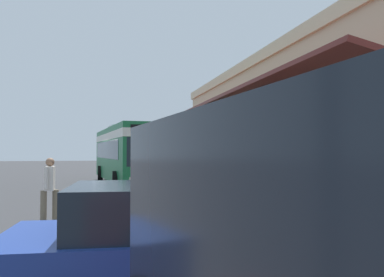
{
  "coord_description": "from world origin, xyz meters",
  "views": [
    {
      "loc": [
        21.97,
        -0.96,
        1.86
      ],
      "look_at": [
        4.96,
        3.11,
        2.44
      ],
      "focal_mm": 36.75,
      "sensor_mm": 36.0,
      "label": 1
    }
  ],
  "objects_px": {
    "parked_sedan_blue": "(188,244)",
    "transit_bus": "(130,152)",
    "potted_palm": "(181,167)",
    "pedestrian": "(50,186)"
  },
  "relations": [
    {
      "from": "pedestrian",
      "to": "potted_palm",
      "type": "height_order",
      "value": "potted_palm"
    },
    {
      "from": "potted_palm",
      "to": "transit_bus",
      "type": "bearing_deg",
      "value": -31.38
    },
    {
      "from": "parked_sedan_blue",
      "to": "potted_palm",
      "type": "bearing_deg",
      "value": 168.33
    },
    {
      "from": "potted_palm",
      "to": "parked_sedan_blue",
      "type": "bearing_deg",
      "value": -11.67
    },
    {
      "from": "transit_bus",
      "to": "pedestrian",
      "type": "bearing_deg",
      "value": -15.57
    },
    {
      "from": "parked_sedan_blue",
      "to": "transit_bus",
      "type": "bearing_deg",
      "value": 177.85
    },
    {
      "from": "transit_bus",
      "to": "pedestrian",
      "type": "relative_size",
      "value": 6.73
    },
    {
      "from": "parked_sedan_blue",
      "to": "pedestrian",
      "type": "xyz_separation_m",
      "value": [
        -6.38,
        -2.3,
        0.2
      ]
    },
    {
      "from": "transit_bus",
      "to": "potted_palm",
      "type": "bearing_deg",
      "value": 148.62
    },
    {
      "from": "pedestrian",
      "to": "parked_sedan_blue",
      "type": "bearing_deg",
      "value": 19.81
    }
  ]
}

